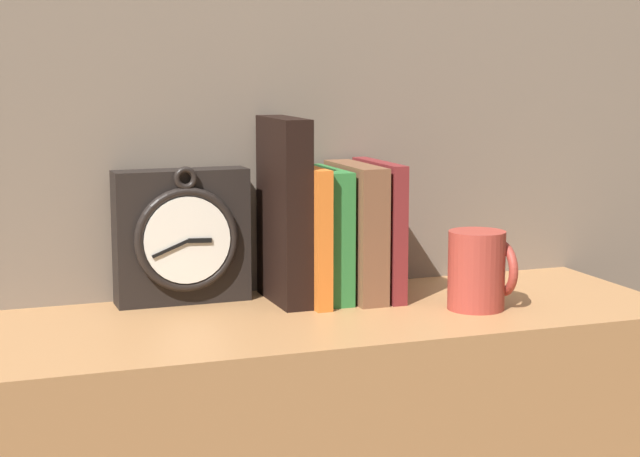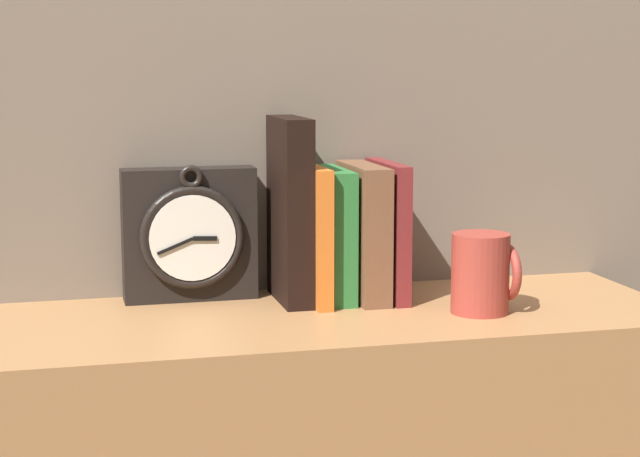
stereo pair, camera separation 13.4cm
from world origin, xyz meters
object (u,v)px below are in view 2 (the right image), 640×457
Objects in this scene: mug at (483,273)px; book_slot1_orange at (313,234)px; clock at (190,234)px; book_slot3_brown at (363,232)px; book_slot4_maroon at (387,230)px; book_slot0_black at (290,210)px; book_slot2_green at (333,234)px.

book_slot1_orange is at bearing 148.15° from mug.
clock is 1.02× the size of book_slot3_brown.
book_slot4_maroon is at bearing -0.32° from book_slot1_orange.
book_slot0_black is (0.13, -0.04, 0.03)m from clock.
book_slot0_black is 0.10m from book_slot3_brown.
book_slot0_black is at bearing 176.58° from book_slot4_maroon.
book_slot3_brown is at bearing -11.11° from clock.
clock reaches higher than book_slot3_brown.
book_slot0_black is 0.14m from book_slot4_maroon.
book_slot2_green is 0.97× the size of book_slot3_brown.
book_slot3_brown is at bearing 135.77° from mug.
book_slot3_brown reaches higher than mug.
clock is 1.05× the size of book_slot2_green.
book_slot3_brown is at bearing 179.23° from book_slot4_maroon.
book_slot4_maroon is at bearing -9.79° from clock.
book_slot4_maroon reaches higher than mug.
book_slot4_maroon is 0.16m from mug.
book_slot2_green is at bearing -0.78° from book_slot0_black.
book_slot0_black is at bearing -16.11° from clock.
book_slot2_green is at bearing 12.20° from book_slot1_orange.
book_slot4_maroon is at bearing -0.77° from book_slot3_brown.
book_slot1_orange reaches higher than book_slot2_green.
book_slot4_maroon reaches higher than book_slot1_orange.
clock is 0.23m from book_slot3_brown.
book_slot4_maroon is at bearing -3.42° from book_slot0_black.
book_slot4_maroon is (0.10, -0.00, 0.00)m from book_slot1_orange.
book_slot0_black is 1.35× the size of book_slot1_orange.
clock is 0.16m from book_slot1_orange.
book_slot2_green is at bearing 174.48° from book_slot4_maroon.
book_slot3_brown is (0.07, -0.00, -0.00)m from book_slot1_orange.
clock is 0.27m from book_slot4_maroon.
mug is at bearing -29.86° from book_slot0_black.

